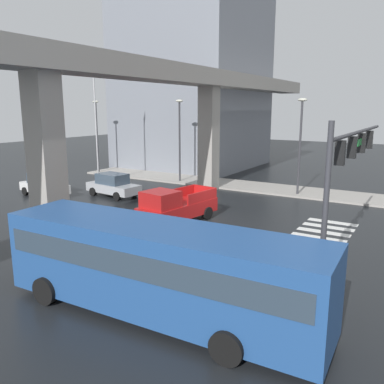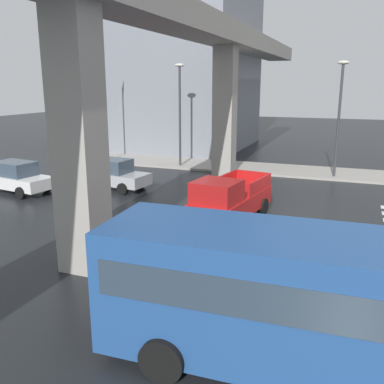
% 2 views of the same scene
% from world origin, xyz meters
% --- Properties ---
extents(ground_plane, '(120.00, 120.00, 0.00)m').
position_xyz_m(ground_plane, '(0.00, 0.00, 0.00)').
color(ground_plane, black).
extents(crosswalk_stripes, '(7.15, 2.80, 0.01)m').
position_xyz_m(crosswalk_stripes, '(-0.00, -5.23, 0.01)').
color(crosswalk_stripes, silver).
rests_on(crosswalk_stripes, ground).
extents(elevated_overpass, '(55.78, 2.28, 9.39)m').
position_xyz_m(elevated_overpass, '(0.00, 5.59, 8.07)').
color(elevated_overpass, '#9E9991').
rests_on(elevated_overpass, ground).
extents(sidewalk_east, '(4.00, 36.00, 0.15)m').
position_xyz_m(sidewalk_east, '(10.50, 2.00, 0.07)').
color(sidewalk_east, '#9E9991').
rests_on(sidewalk_east, ground).
extents(pickup_truck, '(5.33, 2.65, 2.08)m').
position_xyz_m(pickup_truck, '(-1.66, 2.55, 0.99)').
color(pickup_truck, red).
rests_on(pickup_truck, ground).
extents(city_bus, '(3.07, 10.88, 2.99)m').
position_xyz_m(city_bus, '(-10.63, -2.77, 1.72)').
color(city_bus, '#234C8C').
rests_on(city_bus, ground).
extents(sedan_white, '(2.47, 4.53, 1.72)m').
position_xyz_m(sedan_white, '(-0.68, 15.05, 0.85)').
color(sedan_white, silver).
rests_on(sedan_white, ground).
extents(sedan_silver, '(2.32, 4.47, 1.72)m').
position_xyz_m(sedan_silver, '(1.96, 10.53, 0.85)').
color(sedan_silver, '#A8AAAF').
rests_on(sedan_silver, ground).
extents(traffic_signal_mast, '(10.89, 0.32, 6.20)m').
position_xyz_m(traffic_signal_mast, '(-4.05, -7.15, 4.66)').
color(traffic_signal_mast, '#38383D').
rests_on(traffic_signal_mast, ground).
extents(street_lamp_near_corner, '(0.44, 0.70, 7.24)m').
position_xyz_m(street_lamp_near_corner, '(9.30, -1.32, 4.56)').
color(street_lamp_near_corner, '#38383D').
rests_on(street_lamp_near_corner, ground).
extents(street_lamp_mid_block, '(0.44, 0.70, 7.24)m').
position_xyz_m(street_lamp_mid_block, '(9.30, 9.31, 4.56)').
color(street_lamp_mid_block, '#38383D').
rests_on(street_lamp_mid_block, ground).
extents(street_lamp_far_north, '(0.44, 0.70, 7.24)m').
position_xyz_m(street_lamp_far_north, '(9.30, 19.15, 4.56)').
color(street_lamp_far_north, '#38383D').
rests_on(street_lamp_far_north, ground).
extents(flagpole, '(1.16, 0.12, 10.59)m').
position_xyz_m(flagpole, '(4.96, 14.86, 6.10)').
color(flagpole, silver).
rests_on(flagpole, ground).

